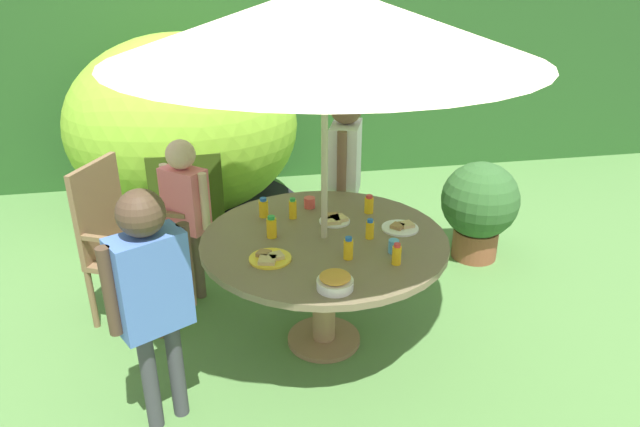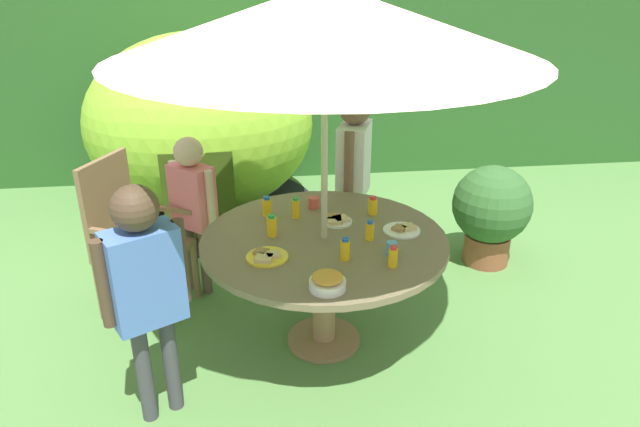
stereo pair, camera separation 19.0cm
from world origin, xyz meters
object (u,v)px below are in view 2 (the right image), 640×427
object	(u,v)px
juice_bottle_mid_left	(370,231)
dome_tent	(200,125)
snack_bowl	(327,282)
juice_bottle_mid_right	(267,207)
child_in_white_shirt	(354,160)
juice_bottle_front_edge	(345,249)
child_in_blue_shirt	(145,277)
juice_bottle_near_right	(393,257)
potted_plant	(491,210)
juice_bottle_near_left	(272,226)
juice_bottle_far_left	(373,206)
cup_far	(392,248)
child_in_pink_shirt	(193,196)
plate_center_front	(267,256)
cup_near	(314,202)
plate_center_back	(402,230)
juice_bottle_back_edge	(296,208)
plate_far_right	(337,220)
wooden_chair	(128,231)
patio_umbrella	(325,22)
garden_table	(324,255)

from	to	relation	value
juice_bottle_mid_left	dome_tent	bearing A→B (deg)	115.65
snack_bowl	juice_bottle_mid_right	world-z (taller)	juice_bottle_mid_right
child_in_white_shirt	juice_bottle_front_edge	xyz separation A→B (m)	(-0.25, -1.14, -0.09)
child_in_blue_shirt	juice_bottle_near_right	xyz separation A→B (m)	(1.21, 0.12, -0.04)
potted_plant	snack_bowl	size ratio (longest dim) A/B	4.35
juice_bottle_near_left	juice_bottle_far_left	size ratio (longest dim) A/B	1.12
cup_far	juice_bottle_near_left	bearing A→B (deg)	153.75
child_in_pink_shirt	juice_bottle_near_left	world-z (taller)	child_in_pink_shirt
juice_bottle_near_left	juice_bottle_mid_right	bearing A→B (deg)	93.48
plate_center_front	juice_bottle_near_left	distance (m)	0.27
child_in_pink_shirt	juice_bottle_front_edge	world-z (taller)	child_in_pink_shirt
cup_near	snack_bowl	bearing A→B (deg)	-92.63
child_in_white_shirt	plate_center_back	size ratio (longest dim) A/B	6.28
child_in_pink_shirt	juice_bottle_back_edge	xyz separation A→B (m)	(0.65, -0.41, 0.06)
dome_tent	cup_near	xyz separation A→B (m)	(0.82, -1.75, -0.04)
potted_plant	plate_center_front	bearing A→B (deg)	-148.09
snack_bowl	juice_bottle_near_right	xyz separation A→B (m)	(0.36, 0.18, 0.01)
plate_far_right	juice_bottle_near_left	world-z (taller)	juice_bottle_near_left
child_in_white_shirt	juice_bottle_mid_left	size ratio (longest dim) A/B	11.52
wooden_chair	snack_bowl	xyz separation A→B (m)	(1.14, -1.10, 0.20)
wooden_chair	juice_bottle_front_edge	world-z (taller)	wooden_chair
juice_bottle_near_right	cup_near	distance (m)	0.86
dome_tent	child_in_blue_shirt	world-z (taller)	dome_tent
plate_far_right	juice_bottle_back_edge	size ratio (longest dim) A/B	1.42
child_in_white_shirt	child_in_blue_shirt	size ratio (longest dim) A/B	1.07
plate_center_front	juice_bottle_mid_left	bearing A→B (deg)	14.56
child_in_white_shirt	cup_far	size ratio (longest dim) A/B	18.31
juice_bottle_near_right	juice_bottle_back_edge	distance (m)	0.79
child_in_pink_shirt	cup_near	distance (m)	0.82
patio_umbrella	juice_bottle_mid_left	world-z (taller)	patio_umbrella
juice_bottle_far_left	plate_center_back	bearing A→B (deg)	-65.21
plate_center_back	cup_near	size ratio (longest dim) A/B	3.04
plate_center_front	plate_center_back	bearing A→B (deg)	16.33
child_in_pink_shirt	plate_center_back	size ratio (longest dim) A/B	5.22
potted_plant	child_in_pink_shirt	world-z (taller)	child_in_pink_shirt
dome_tent	plate_far_right	distance (m)	2.20
plate_center_back	juice_bottle_mid_right	size ratio (longest dim) A/B	1.75
juice_bottle_near_left	juice_bottle_mid_right	size ratio (longest dim) A/B	1.05
child_in_blue_shirt	plate_center_back	distance (m)	1.46
child_in_white_shirt	juice_bottle_near_right	size ratio (longest dim) A/B	11.52
child_in_white_shirt	plate_center_back	distance (m)	0.88
juice_bottle_front_edge	juice_bottle_near_right	bearing A→B (deg)	-24.03
snack_bowl	juice_bottle_back_edge	distance (m)	0.84
juice_bottle_near_right	juice_bottle_far_left	xyz separation A→B (m)	(0.03, 0.65, -0.00)
plate_center_front	juice_bottle_near_right	world-z (taller)	juice_bottle_near_right
juice_bottle_mid_right	cup_far	xyz separation A→B (m)	(0.64, -0.59, -0.02)
potted_plant	juice_bottle_front_edge	xyz separation A→B (m)	(-1.29, -1.12, 0.34)
child_in_pink_shirt	juice_bottle_back_edge	world-z (taller)	child_in_pink_shirt
garden_table	juice_bottle_mid_left	world-z (taller)	juice_bottle_mid_left
garden_table	cup_far	bearing A→B (deg)	-37.07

